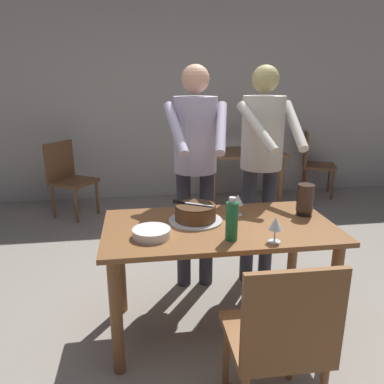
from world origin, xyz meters
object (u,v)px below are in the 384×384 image
object	(u,v)px
person_standing_beside	(262,153)
background_table	(242,164)
background_chair_0	(314,162)
wine_glass_near	(275,224)
water_bottle	(232,220)
person_cutting_cake	(195,155)
wine_glass_far	(238,200)
hurricane_lamp	(305,200)
cake_on_platter	(195,214)
plate_stack	(152,233)
chair_near_side	(280,337)
cake_knife	(185,203)
main_dining_table	(219,244)
background_chair_1	(69,176)

from	to	relation	value
person_standing_beside	background_table	size ratio (longest dim) A/B	1.72
background_table	background_chair_0	xyz separation A→B (m)	(1.16, 0.36, -0.09)
wine_glass_near	background_chair_0	distance (m)	3.58
wine_glass_near	water_bottle	xyz separation A→B (m)	(-0.23, 0.06, 0.01)
person_cutting_cake	background_chair_0	xyz separation A→B (m)	(2.06, 2.22, -0.58)
person_cutting_cake	person_standing_beside	bearing A→B (deg)	3.28
wine_glass_far	hurricane_lamp	size ratio (longest dim) A/B	0.69
person_cutting_cake	background_table	distance (m)	2.12
cake_on_platter	background_chair_0	bearing A→B (deg)	51.93
plate_stack	background_chair_0	world-z (taller)	background_chair_0
plate_stack	person_cutting_cake	xyz separation A→B (m)	(0.36, 0.72, 0.30)
wine_glass_near	person_cutting_cake	bearing A→B (deg)	109.26
wine_glass_near	wine_glass_far	distance (m)	0.46
chair_near_side	plate_stack	bearing A→B (deg)	130.93
cake_knife	wine_glass_near	distance (m)	0.61
cake_on_platter	person_standing_beside	bearing A→B (deg)	41.68
person_standing_beside	plate_stack	bearing A→B (deg)	-140.06
main_dining_table	chair_near_side	bearing A→B (deg)	-81.03
chair_near_side	background_chair_0	world-z (taller)	same
person_standing_beside	chair_near_side	world-z (taller)	person_standing_beside
cake_knife	background_chair_0	distance (m)	3.50
background_chair_1	person_cutting_cake	bearing A→B (deg)	-55.82
wine_glass_near	chair_near_side	bearing A→B (deg)	-105.56
chair_near_side	background_table	bearing A→B (deg)	77.35
wine_glass_near	person_standing_beside	distance (m)	0.96
person_standing_beside	chair_near_side	xyz separation A→B (m)	(-0.35, -1.37, -0.58)
wine_glass_near	hurricane_lamp	world-z (taller)	hurricane_lamp
hurricane_lamp	background_chair_0	world-z (taller)	hurricane_lamp
hurricane_lamp	background_table	distance (m)	2.38
cake_on_platter	wine_glass_near	size ratio (longest dim) A/B	2.36
cake_knife	hurricane_lamp	size ratio (longest dim) A/B	1.16
wine_glass_near	water_bottle	distance (m)	0.24
background_table	wine_glass_near	bearing A→B (deg)	-102.15
person_standing_beside	cake_knife	bearing A→B (deg)	-143.01
person_cutting_cake	background_chair_0	distance (m)	3.08
plate_stack	water_bottle	xyz separation A→B (m)	(0.44, -0.10, 0.09)
cake_on_platter	water_bottle	xyz separation A→B (m)	(0.16, -0.31, 0.06)
main_dining_table	plate_stack	distance (m)	0.47
background_chair_0	person_cutting_cake	bearing A→B (deg)	-132.84
wine_glass_near	person_standing_beside	world-z (taller)	person_standing_beside
cake_on_platter	hurricane_lamp	world-z (taller)	hurricane_lamp
cake_on_platter	wine_glass_near	xyz separation A→B (m)	(0.39, -0.37, 0.05)
person_cutting_cake	plate_stack	bearing A→B (deg)	-117.01
hurricane_lamp	person_cutting_cake	bearing A→B (deg)	142.81
hurricane_lamp	chair_near_side	size ratio (longest dim) A/B	0.23
wine_glass_far	background_table	size ratio (longest dim) A/B	0.14
cake_knife	person_cutting_cake	bearing A→B (deg)	73.46
cake_on_platter	wine_glass_near	bearing A→B (deg)	-44.07
cake_on_platter	person_standing_beside	distance (m)	0.85
cake_knife	wine_glass_far	bearing A→B (deg)	5.83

